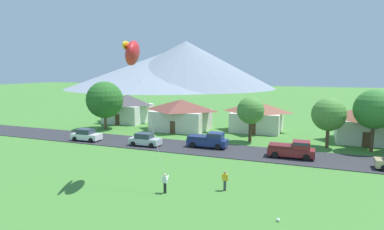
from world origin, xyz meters
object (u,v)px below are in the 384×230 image
Objects in this scene: house_right_center at (181,114)px; parked_car_white_mid_east at (86,135)px; house_rightmost at (128,108)px; house_left_center at (257,116)px; tree_right_of_center at (105,100)px; tree_near_left at (329,114)px; pickup_truck_navy_east_side at (209,140)px; house_leftmost at (363,123)px; kite_flyer_with_kite at (132,54)px; pickup_truck_maroon_west_side at (292,149)px; watcher_person at (225,180)px; soccer_ball at (278,220)px; tree_near_right at (251,111)px; tree_far_right at (374,109)px; parked_car_silver_west_end at (145,140)px.

house_right_center is 2.24× the size of parked_car_white_mid_east.
house_right_center is at bearing -17.13° from house_rightmost.
house_left_center is 1.04× the size of tree_right_of_center.
tree_near_left reaches higher than pickup_truck_navy_east_side.
house_leftmost is at bearing 20.80° from parked_car_white_mid_east.
kite_flyer_with_kite is (-21.36, -26.21, 8.87)m from house_leftmost.
pickup_truck_maroon_west_side is 3.13× the size of watcher_person.
soccer_ball is (7.21, -32.51, -2.44)m from house_left_center.
house_rightmost is 36.95m from tree_near_left.
tree_near_left reaches higher than tree_near_right.
parked_car_white_mid_east is at bearing 154.34° from watcher_person.
house_left_center is at bearing 38.45° from parked_car_white_mid_east.
house_right_center is 13.90m from tree_near_right.
tree_far_right reaches higher than parked_car_silver_west_end.
parked_car_silver_west_end is 0.81× the size of pickup_truck_navy_east_side.
tree_near_left is at bearing 2.13° from tree_near_right.
house_leftmost reaches higher than pickup_truck_navy_east_side.
kite_flyer_with_kite is at bearing -129.18° from house_leftmost.
soccer_ball is (28.56, -15.55, -0.75)m from parked_car_white_mid_east.
house_left_center reaches higher than watcher_person.
tree_right_of_center is at bearing 145.59° from parked_car_silver_west_end.
house_leftmost is 1.20× the size of tree_near_right.
tree_right_of_center is 1.27× the size of tree_near_right.
tree_near_right reaches higher than pickup_truck_maroon_west_side.
pickup_truck_maroon_west_side is at bearing 70.27° from watcher_person.
kite_flyer_with_kite is (-16.58, -20.44, 7.08)m from tree_near_left.
tree_far_right is 1.81× the size of parked_car_white_mid_east.
house_right_center reaches higher than pickup_truck_maroon_west_side.
pickup_truck_navy_east_side is at bearing 81.77° from kite_flyer_with_kite.
kite_flyer_with_kite reaches higher than pickup_truck_maroon_west_side.
tree_near_left reaches higher than house_rightmost.
tree_near_right is at bearing -22.05° from house_right_center.
house_right_center is 23.42m from tree_near_left.
tree_near_right is 19.65m from watcher_person.
parked_car_silver_west_end is (-11.97, -16.61, -1.69)m from house_left_center.
tree_near_right is at bearing -178.97° from tree_far_right.
pickup_truck_navy_east_side is 3.13× the size of watcher_person.
tree_near_left is 0.80× the size of tree_right_of_center.
tree_near_right is (0.63, -9.11, 1.94)m from house_left_center.
tree_near_left is 0.52× the size of kite_flyer_with_kite.
tree_near_right reaches higher than house_right_center.
tree_near_right is 9.73m from pickup_truck_maroon_west_side.
pickup_truck_navy_east_side is (17.62, 2.49, 0.19)m from parked_car_white_mid_east.
house_right_center reaches higher than soccer_ball.
tree_near_left is 1.25× the size of pickup_truck_maroon_west_side.
house_rightmost reaches higher than watcher_person.
parked_car_silver_west_end is at bearing -51.72° from house_rightmost.
kite_flyer_with_kite reaches higher than house_right_center.
house_right_center is at bearing 128.59° from pickup_truck_navy_east_side.
house_left_center is at bearing 78.63° from kite_flyer_with_kite.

